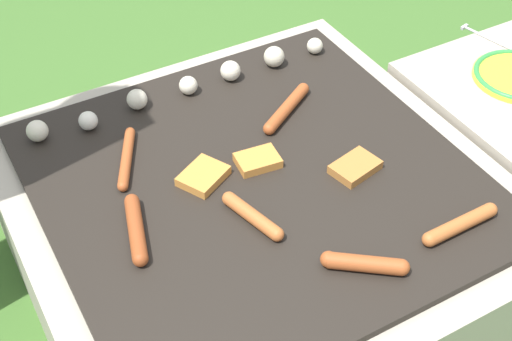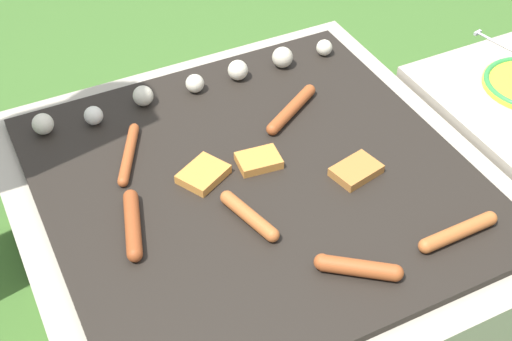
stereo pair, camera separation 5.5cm
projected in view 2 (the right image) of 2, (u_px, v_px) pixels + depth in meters
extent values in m
plane|color=#3D6628|center=(256.00, 285.00, 1.74)|extent=(14.00, 14.00, 0.00)
cube|color=#A89E8C|center=(256.00, 238.00, 1.63)|extent=(0.99, 0.99, 0.34)
cube|color=black|center=(256.00, 181.00, 1.51)|extent=(0.87, 0.87, 0.02)
cylinder|color=#A34C23|center=(292.00, 109.00, 1.65)|extent=(0.16, 0.11, 0.03)
sphere|color=#A34C23|center=(272.00, 129.00, 1.60)|extent=(0.03, 0.03, 0.03)
sphere|color=#A34C23|center=(310.00, 90.00, 1.70)|extent=(0.03, 0.03, 0.03)
cylinder|color=#B7602D|center=(458.00, 232.00, 1.37)|extent=(0.16, 0.03, 0.03)
sphere|color=#B7602D|center=(426.00, 246.00, 1.34)|extent=(0.03, 0.03, 0.03)
sphere|color=#B7602D|center=(490.00, 218.00, 1.39)|extent=(0.03, 0.03, 0.03)
cylinder|color=#B7602D|center=(249.00, 216.00, 1.40)|extent=(0.06, 0.14, 0.03)
sphere|color=#B7602D|center=(272.00, 235.00, 1.36)|extent=(0.03, 0.03, 0.03)
sphere|color=#B7602D|center=(227.00, 197.00, 1.44)|extent=(0.03, 0.03, 0.03)
cylinder|color=#93421E|center=(133.00, 224.00, 1.38)|extent=(0.07, 0.16, 0.03)
sphere|color=#93421E|center=(135.00, 254.00, 1.32)|extent=(0.03, 0.03, 0.03)
sphere|color=#93421E|center=(131.00, 197.00, 1.44)|extent=(0.03, 0.03, 0.03)
cylinder|color=#A34C23|center=(129.00, 154.00, 1.54)|extent=(0.10, 0.17, 0.02)
sphere|color=#A34C23|center=(123.00, 182.00, 1.47)|extent=(0.02, 0.02, 0.02)
sphere|color=#A34C23|center=(134.00, 128.00, 1.60)|extent=(0.02, 0.02, 0.02)
cylinder|color=#A34C23|center=(358.00, 268.00, 1.30)|extent=(0.13, 0.11, 0.03)
sphere|color=#A34C23|center=(321.00, 263.00, 1.31)|extent=(0.03, 0.03, 0.03)
sphere|color=#A34C23|center=(395.00, 273.00, 1.29)|extent=(0.03, 0.03, 0.03)
cube|color=#B27033|center=(356.00, 171.00, 1.50)|extent=(0.11, 0.09, 0.02)
cube|color=#D18438|center=(203.00, 174.00, 1.49)|extent=(0.12, 0.11, 0.02)
cube|color=#D18438|center=(259.00, 161.00, 1.52)|extent=(0.10, 0.08, 0.02)
sphere|color=beige|center=(43.00, 124.00, 1.59)|extent=(0.05, 0.05, 0.05)
sphere|color=silver|center=(94.00, 116.00, 1.62)|extent=(0.04, 0.04, 0.04)
sphere|color=beige|center=(143.00, 96.00, 1.67)|extent=(0.05, 0.05, 0.05)
sphere|color=beige|center=(195.00, 83.00, 1.71)|extent=(0.04, 0.04, 0.04)
sphere|color=beige|center=(238.00, 70.00, 1.75)|extent=(0.05, 0.05, 0.05)
sphere|color=beige|center=(282.00, 57.00, 1.79)|extent=(0.05, 0.05, 0.05)
sphere|color=beige|center=(324.00, 48.00, 1.83)|extent=(0.04, 0.04, 0.04)
cylinder|color=silver|center=(512.00, 50.00, 1.85)|extent=(0.05, 0.21, 0.01)
cube|color=silver|center=(478.00, 33.00, 1.91)|extent=(0.03, 0.01, 0.01)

